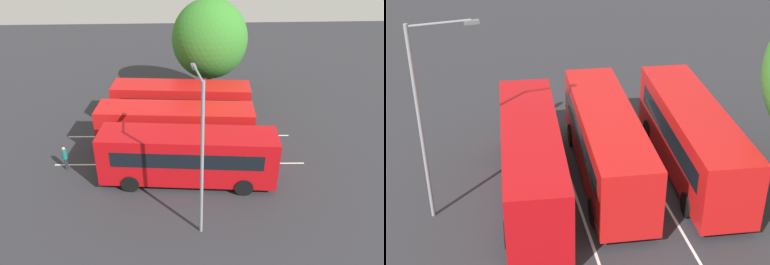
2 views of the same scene
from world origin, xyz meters
The scene contains 9 objects.
ground_plane centered at (0.00, 0.00, 0.00)m, with size 76.22×76.22×0.00m, color #2B2B30.
bus_far_left centered at (-0.20, -3.73, 1.83)m, with size 10.49×3.39×3.31m.
bus_center_left centered at (0.27, 0.17, 1.83)m, with size 10.48×3.28×3.31m.
bus_center_right centered at (-0.42, 3.67, 1.83)m, with size 10.49×3.40×3.31m.
pedestrian centered at (7.24, 2.00, 0.94)m, with size 0.37×0.37×1.61m.
street_lamp centered at (-0.93, 7.67, 4.70)m, with size 0.49×2.64×8.16m.
depot_tree centered at (-2.75, -8.52, 5.37)m, with size 6.31×5.68×8.69m.
lane_stripe_outer_left centered at (0.00, -1.83, 0.00)m, with size 16.32×0.12×0.01m, color silver.
lane_stripe_inner_left centered at (0.00, 1.83, 0.00)m, with size 16.32×0.12×0.01m, color silver.
Camera 1 is at (0.15, 21.80, 13.61)m, focal length 34.42 mm.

